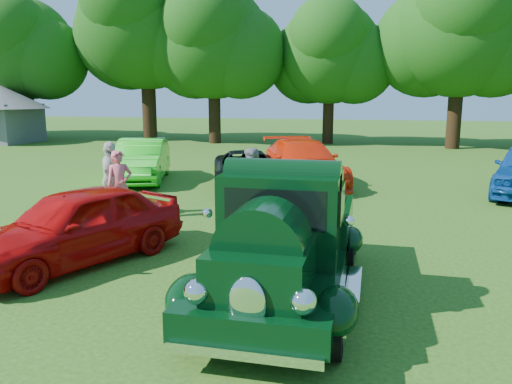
% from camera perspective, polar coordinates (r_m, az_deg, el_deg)
% --- Properties ---
extents(ground, '(120.00, 120.00, 0.00)m').
position_cam_1_polar(ground, '(9.11, -4.14, -9.37)').
color(ground, '#224911').
rests_on(ground, ground).
extents(hero_pickup, '(2.44, 5.24, 2.05)m').
position_cam_1_polar(hero_pickup, '(7.89, 3.31, -5.82)').
color(hero_pickup, black).
rests_on(hero_pickup, ground).
extents(red_convertible, '(3.33, 4.64, 1.47)m').
position_cam_1_polar(red_convertible, '(10.10, -19.84, -3.61)').
color(red_convertible, '#AB0707').
rests_on(red_convertible, ground).
extents(back_car_lime, '(3.05, 5.05, 1.57)m').
position_cam_1_polar(back_car_lime, '(19.09, -12.94, 3.55)').
color(back_car_lime, '#1FC31A').
rests_on(back_car_lime, ground).
extents(back_car_black, '(3.56, 5.17, 1.31)m').
position_cam_1_polar(back_car_black, '(16.91, -1.04, 2.45)').
color(back_car_black, black).
rests_on(back_car_black, ground).
extents(back_car_orange, '(4.19, 5.95, 1.60)m').
position_cam_1_polar(back_car_orange, '(17.88, 5.36, 3.33)').
color(back_car_orange, red).
rests_on(back_car_orange, ground).
extents(spectator_pink, '(0.78, 0.75, 1.80)m').
position_cam_1_polar(spectator_pink, '(13.27, -15.32, 0.76)').
color(spectator_pink, '#DB5A67').
rests_on(spectator_pink, ground).
extents(spectator_grey, '(1.01, 0.85, 1.85)m').
position_cam_1_polar(spectator_grey, '(12.90, -0.32, 0.98)').
color(spectator_grey, gray).
rests_on(spectator_grey, ground).
extents(spectator_white, '(0.82, 1.25, 1.98)m').
position_cam_1_polar(spectator_white, '(13.73, -16.27, 1.43)').
color(spectator_white, silver).
rests_on(spectator_white, ground).
extents(gazebo, '(6.40, 6.40, 3.90)m').
position_cam_1_polar(gazebo, '(38.14, -27.23, 8.64)').
color(gazebo, '#5B5C61').
rests_on(gazebo, ground).
extents(tree_line, '(64.24, 9.86, 12.49)m').
position_cam_1_polar(tree_line, '(33.20, 4.49, 17.30)').
color(tree_line, '#311D10').
rests_on(tree_line, ground).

